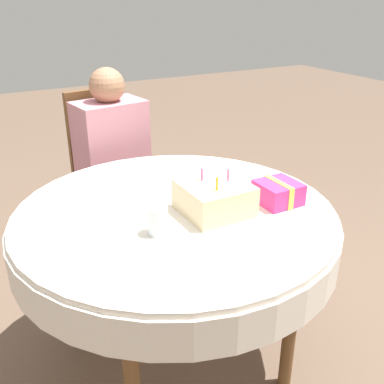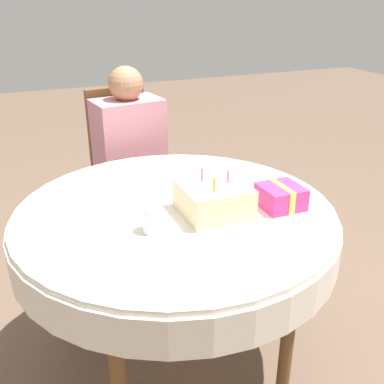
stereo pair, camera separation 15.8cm
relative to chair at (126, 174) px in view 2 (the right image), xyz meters
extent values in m
plane|color=brown|center=(-0.05, -0.92, -0.50)|extent=(12.00, 12.00, 0.00)
cylinder|color=silver|center=(-0.05, -0.92, 0.21)|extent=(1.14, 1.14, 0.02)
cylinder|color=silver|center=(-0.05, -0.92, 0.14)|extent=(1.16, 1.16, 0.13)
cylinder|color=brown|center=(-0.37, -1.23, -0.15)|extent=(0.05, 0.05, 0.70)
cylinder|color=brown|center=(0.26, -1.23, -0.15)|extent=(0.05, 0.05, 0.70)
cylinder|color=brown|center=(-0.37, -0.61, -0.15)|extent=(0.05, 0.05, 0.70)
cylinder|color=brown|center=(0.26, -0.61, -0.15)|extent=(0.05, 0.05, 0.70)
cube|color=brown|center=(0.01, -0.07, -0.09)|extent=(0.41, 0.41, 0.04)
cube|color=brown|center=(-0.01, 0.09, 0.20)|extent=(0.33, 0.07, 0.54)
cylinder|color=brown|center=(-0.12, -0.25, -0.30)|extent=(0.04, 0.04, 0.39)
cylinder|color=brown|center=(0.18, -0.20, -0.30)|extent=(0.04, 0.04, 0.39)
cylinder|color=brown|center=(-0.16, 0.06, -0.30)|extent=(0.04, 0.04, 0.39)
cylinder|color=brown|center=(0.14, 0.10, -0.30)|extent=(0.04, 0.04, 0.39)
cylinder|color=#9E7051|center=(-0.05, -0.24, -0.28)|extent=(0.09, 0.09, 0.42)
cylinder|color=#9E7051|center=(0.12, -0.22, -0.28)|extent=(0.09, 0.09, 0.42)
cube|color=#C67F8E|center=(0.01, -0.07, 0.18)|extent=(0.37, 0.27, 0.51)
sphere|color=#9E7051|center=(0.01, -0.07, 0.51)|extent=(0.17, 0.17, 0.17)
cube|color=beige|center=(0.06, -1.01, 0.28)|extent=(0.22, 0.22, 0.11)
cylinder|color=#D166B2|center=(0.11, -1.01, 0.35)|extent=(0.01, 0.01, 0.05)
cylinder|color=#D166B2|center=(0.03, -0.96, 0.35)|extent=(0.01, 0.01, 0.05)
cylinder|color=gold|center=(0.03, -1.06, 0.35)|extent=(0.01, 0.01, 0.05)
cylinder|color=silver|center=(-0.18, -1.05, 0.27)|extent=(0.07, 0.07, 0.09)
cube|color=#D13384|center=(0.30, -1.06, 0.26)|extent=(0.14, 0.14, 0.08)
cube|color=#EAE54C|center=(0.30, -1.06, 0.26)|extent=(0.02, 0.15, 0.09)
camera|label=1|loc=(-0.70, -2.21, 0.94)|focal=42.00mm
camera|label=2|loc=(-0.56, -2.28, 0.94)|focal=42.00mm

